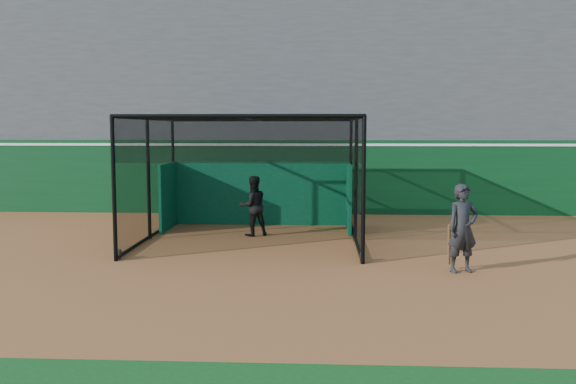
{
  "coord_description": "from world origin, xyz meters",
  "views": [
    {
      "loc": [
        0.95,
        -12.2,
        2.87
      ],
      "look_at": [
        0.22,
        2.0,
        1.4
      ],
      "focal_mm": 38.0,
      "sensor_mm": 36.0,
      "label": 1
    }
  ],
  "objects": [
    {
      "name": "ground",
      "position": [
        0.0,
        0.0,
        0.0
      ],
      "size": [
        120.0,
        120.0,
        0.0
      ],
      "primitive_type": "plane",
      "color": "#99562C",
      "rests_on": "ground"
    },
    {
      "name": "on_deck_player",
      "position": [
        3.83,
        0.02,
        0.89
      ],
      "size": [
        0.75,
        0.6,
        1.78
      ],
      "color": "black",
      "rests_on": "ground"
    },
    {
      "name": "grandstand",
      "position": [
        0.0,
        12.27,
        4.48
      ],
      "size": [
        50.0,
        7.85,
        8.95
      ],
      "color": "#4C4C4F",
      "rests_on": "ground"
    },
    {
      "name": "batting_cage",
      "position": [
        -0.8,
        3.36,
        1.57
      ],
      "size": [
        5.46,
        5.46,
        3.15
      ],
      "color": "black",
      "rests_on": "ground"
    },
    {
      "name": "outfield_wall",
      "position": [
        0.0,
        8.5,
        1.29
      ],
      "size": [
        50.0,
        0.5,
        2.5
      ],
      "color": "#0A3B19",
      "rests_on": "ground"
    },
    {
      "name": "batter",
      "position": [
        -0.83,
        4.01,
        0.81
      ],
      "size": [
        0.97,
        0.89,
        1.62
      ],
      "primitive_type": "imported",
      "rotation": [
        0.0,
        0.0,
        3.59
      ],
      "color": "black",
      "rests_on": "ground"
    }
  ]
}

